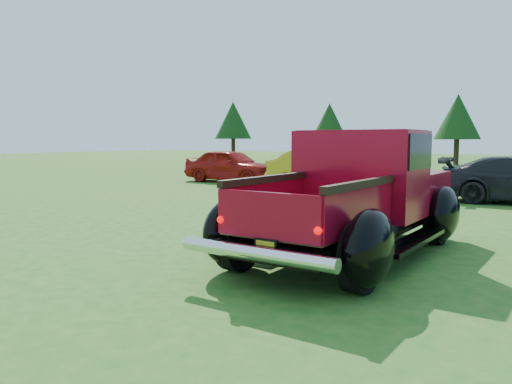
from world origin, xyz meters
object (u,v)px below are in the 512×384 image
Objects in this scene: tree_mid_left at (458,117)px; pickup_truck at (360,194)px; tree_far_west at (233,120)px; show_car_yellow at (336,172)px; show_car_red at (231,166)px; tree_west at (329,123)px.

pickup_truck is at bearing -80.59° from tree_mid_left.
tree_far_west is at bearing -176.99° from tree_mid_left.
show_car_yellow is (-3.51, 6.74, -0.14)m from pickup_truck.
tree_far_west is 1.28× the size of show_car_red.
tree_far_west is 1.01× the size of pickup_truck.
show_car_red is at bearing 136.01° from pickup_truck.
tree_west is 0.90× the size of pickup_truck.
tree_west reaches higher than pickup_truck.
tree_mid_left reaches higher than tree_west.
tree_mid_left is at bearing -13.22° from show_car_red.
pickup_truck reaches higher than show_car_yellow.
show_car_yellow is (10.50, -21.45, -2.35)m from tree_west.
tree_mid_left is 1.23× the size of show_car_red.
tree_far_west is 19.03m from tree_mid_left.
tree_west is 0.92× the size of tree_mid_left.
tree_west is 1.13× the size of show_car_red.
tree_far_west is at bearing 35.01° from show_car_red.
show_car_red is 6.48m from show_car_yellow.
tree_mid_left is 0.97× the size of pickup_truck.
show_car_red is 0.89× the size of show_car_yellow.
tree_mid_left is at bearing 12.53° from tree_west.
tree_west is 9.22m from tree_mid_left.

